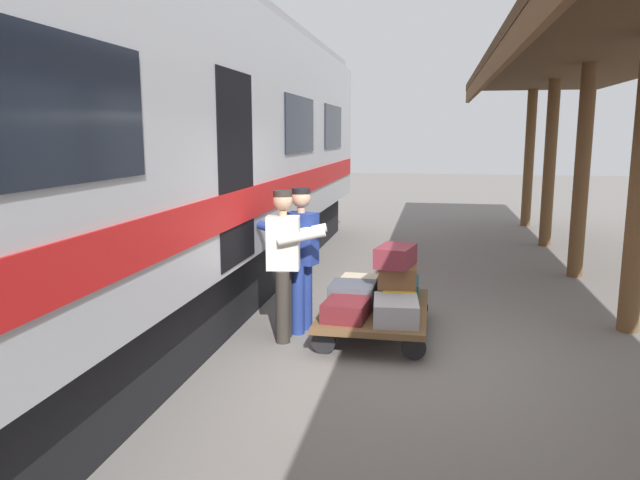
{
  "coord_description": "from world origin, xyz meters",
  "views": [
    {
      "loc": [
        -0.04,
        6.02,
        2.31
      ],
      "look_at": [
        1.19,
        -0.45,
        1.15
      ],
      "focal_mm": 33.78,
      "sensor_mm": 36.0,
      "label": 1
    }
  ],
  "objects_px": {
    "suitcase_brown_leather": "(398,276)",
    "porter_in_overalls": "(300,255)",
    "suitcase_cream_canvas": "(358,286)",
    "suitcase_burgundy_valise": "(396,256)",
    "suitcase_teal_softside": "(401,288)",
    "suitcase_navy_fabric": "(400,269)",
    "suitcase_yellow_case": "(399,297)",
    "porter_by_door": "(285,260)",
    "luggage_cart": "(375,311)",
    "train_car": "(104,158)",
    "suitcase_gray_aluminum": "(396,310)",
    "suitcase_slate_roller": "(353,294)",
    "suitcase_maroon_trunk": "(346,309)"
  },
  "relations": [
    {
      "from": "suitcase_brown_leather",
      "to": "porter_in_overalls",
      "type": "relative_size",
      "value": 0.26
    },
    {
      "from": "suitcase_cream_canvas",
      "to": "suitcase_burgundy_valise",
      "type": "height_order",
      "value": "suitcase_burgundy_valise"
    },
    {
      "from": "suitcase_teal_softside",
      "to": "suitcase_navy_fabric",
      "type": "height_order",
      "value": "suitcase_navy_fabric"
    },
    {
      "from": "suitcase_yellow_case",
      "to": "suitcase_brown_leather",
      "type": "bearing_deg",
      "value": -56.05
    },
    {
      "from": "suitcase_yellow_case",
      "to": "porter_in_overalls",
      "type": "height_order",
      "value": "porter_in_overalls"
    },
    {
      "from": "porter_in_overalls",
      "to": "porter_by_door",
      "type": "relative_size",
      "value": 1.0
    },
    {
      "from": "luggage_cart",
      "to": "porter_in_overalls",
      "type": "relative_size",
      "value": 1.1
    },
    {
      "from": "train_car",
      "to": "suitcase_cream_canvas",
      "type": "bearing_deg",
      "value": -154.31
    },
    {
      "from": "luggage_cart",
      "to": "porter_in_overalls",
      "type": "bearing_deg",
      "value": 4.13
    },
    {
      "from": "suitcase_brown_leather",
      "to": "suitcase_burgundy_valise",
      "type": "bearing_deg",
      "value": 43.01
    },
    {
      "from": "luggage_cart",
      "to": "suitcase_gray_aluminum",
      "type": "height_order",
      "value": "suitcase_gray_aluminum"
    },
    {
      "from": "suitcase_teal_softside",
      "to": "suitcase_gray_aluminum",
      "type": "bearing_deg",
      "value": 90.0
    },
    {
      "from": "suitcase_slate_roller",
      "to": "suitcase_gray_aluminum",
      "type": "relative_size",
      "value": 0.82
    },
    {
      "from": "train_car",
      "to": "suitcase_brown_leather",
      "type": "bearing_deg",
      "value": -166.09
    },
    {
      "from": "suitcase_slate_roller",
      "to": "luggage_cart",
      "type": "bearing_deg",
      "value": 180.0
    },
    {
      "from": "suitcase_cream_canvas",
      "to": "suitcase_yellow_case",
      "type": "relative_size",
      "value": 1.2
    },
    {
      "from": "suitcase_maroon_trunk",
      "to": "suitcase_navy_fabric",
      "type": "distance_m",
      "value": 1.2
    },
    {
      "from": "suitcase_gray_aluminum",
      "to": "porter_in_overalls",
      "type": "bearing_deg",
      "value": -21.34
    },
    {
      "from": "suitcase_slate_roller",
      "to": "suitcase_gray_aluminum",
      "type": "distance_m",
      "value": 0.74
    },
    {
      "from": "train_car",
      "to": "porter_by_door",
      "type": "relative_size",
      "value": 10.11
    },
    {
      "from": "suitcase_maroon_trunk",
      "to": "suitcase_yellow_case",
      "type": "height_order",
      "value": "suitcase_yellow_case"
    },
    {
      "from": "suitcase_gray_aluminum",
      "to": "suitcase_cream_canvas",
      "type": "bearing_deg",
      "value": -62.45
    },
    {
      "from": "suitcase_maroon_trunk",
      "to": "suitcase_gray_aluminum",
      "type": "height_order",
      "value": "suitcase_gray_aluminum"
    },
    {
      "from": "suitcase_brown_leather",
      "to": "porter_by_door",
      "type": "height_order",
      "value": "porter_by_door"
    },
    {
      "from": "suitcase_slate_roller",
      "to": "porter_in_overalls",
      "type": "relative_size",
      "value": 0.31
    },
    {
      "from": "suitcase_navy_fabric",
      "to": "porter_by_door",
      "type": "relative_size",
      "value": 0.3
    },
    {
      "from": "suitcase_maroon_trunk",
      "to": "suitcase_yellow_case",
      "type": "bearing_deg",
      "value": -136.22
    },
    {
      "from": "suitcase_cream_canvas",
      "to": "suitcase_burgundy_valise",
      "type": "distance_m",
      "value": 0.87
    },
    {
      "from": "train_car",
      "to": "suitcase_navy_fabric",
      "type": "xyz_separation_m",
      "value": [
        -3.14,
        -1.3,
        -1.4
      ]
    },
    {
      "from": "suitcase_cream_canvas",
      "to": "suitcase_brown_leather",
      "type": "distance_m",
      "value": 0.76
    },
    {
      "from": "luggage_cart",
      "to": "suitcase_maroon_trunk",
      "type": "bearing_deg",
      "value": 62.45
    },
    {
      "from": "train_car",
      "to": "suitcase_cream_canvas",
      "type": "relative_size",
      "value": 28.98
    },
    {
      "from": "suitcase_slate_roller",
      "to": "suitcase_navy_fabric",
      "type": "bearing_deg",
      "value": -132.67
    },
    {
      "from": "suitcase_slate_roller",
      "to": "suitcase_navy_fabric",
      "type": "distance_m",
      "value": 0.78
    },
    {
      "from": "luggage_cart",
      "to": "suitcase_brown_leather",
      "type": "bearing_deg",
      "value": -173.47
    },
    {
      "from": "suitcase_slate_roller",
      "to": "suitcase_cream_canvas",
      "type": "distance_m",
      "value": 0.51
    },
    {
      "from": "suitcase_teal_softside",
      "to": "suitcase_cream_canvas",
      "type": "distance_m",
      "value": 0.54
    },
    {
      "from": "suitcase_teal_softside",
      "to": "suitcase_brown_leather",
      "type": "distance_m",
      "value": 0.55
    },
    {
      "from": "suitcase_slate_roller",
      "to": "suitcase_navy_fabric",
      "type": "relative_size",
      "value": 1.02
    },
    {
      "from": "suitcase_slate_roller",
      "to": "porter_by_door",
      "type": "height_order",
      "value": "porter_by_door"
    },
    {
      "from": "suitcase_slate_roller",
      "to": "suitcase_yellow_case",
      "type": "bearing_deg",
      "value": 180.0
    },
    {
      "from": "suitcase_teal_softside",
      "to": "suitcase_gray_aluminum",
      "type": "distance_m",
      "value": 1.03
    },
    {
      "from": "suitcase_cream_canvas",
      "to": "suitcase_brown_leather",
      "type": "height_order",
      "value": "suitcase_brown_leather"
    },
    {
      "from": "porter_in_overalls",
      "to": "suitcase_burgundy_valise",
      "type": "bearing_deg",
      "value": -176.49
    },
    {
      "from": "train_car",
      "to": "porter_in_overalls",
      "type": "bearing_deg",
      "value": -161.16
    },
    {
      "from": "suitcase_maroon_trunk",
      "to": "suitcase_burgundy_valise",
      "type": "relative_size",
      "value": 1.0
    },
    {
      "from": "suitcase_maroon_trunk",
      "to": "suitcase_navy_fabric",
      "type": "xyz_separation_m",
      "value": [
        -0.51,
        -1.07,
        0.23
      ]
    },
    {
      "from": "train_car",
      "to": "suitcase_yellow_case",
      "type": "relative_size",
      "value": 34.87
    },
    {
      "from": "suitcase_teal_softside",
      "to": "porter_in_overalls",
      "type": "bearing_deg",
      "value": 26.63
    },
    {
      "from": "suitcase_cream_canvas",
      "to": "train_car",
      "type": "bearing_deg",
      "value": 25.69
    }
  ]
}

